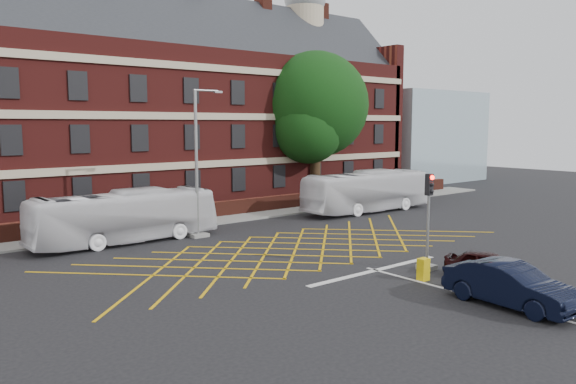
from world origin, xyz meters
TOP-DOWN VIEW (x-y plane):
  - ground at (0.00, 0.00)m, footprint 120.00×120.00m
  - victorian_building at (0.25, 22.00)m, footprint 51.00×12.17m
  - boundary_wall at (0.00, 13.00)m, footprint 56.00×0.50m
  - far_pavement at (0.00, 12.00)m, footprint 60.00×3.00m
  - glass_block at (34.00, 21.00)m, footprint 14.00×10.00m
  - box_junction_hatching at (0.00, 2.00)m, footprint 8.22×8.22m
  - stop_line at (0.00, -3.50)m, footprint 8.00×0.30m
  - centre_line at (0.00, -10.00)m, footprint 0.15×14.00m
  - bus_left at (-6.11, 9.14)m, footprint 10.29×2.52m
  - bus_right at (12.12, 8.18)m, footprint 10.96×3.01m
  - car_navy at (-0.03, -9.83)m, footprint 1.84×4.79m
  - car_maroon at (2.54, -7.40)m, footprint 2.44×3.77m
  - deciduous_tree at (13.74, 15.73)m, footprint 8.92×8.92m
  - traffic_light_near at (1.90, -4.81)m, footprint 0.70×0.70m
  - street_lamp at (-2.18, 8.05)m, footprint 2.25×1.00m
  - utility_cabinet at (0.33, -5.80)m, footprint 0.45×0.36m

SIDE VIEW (x-z plane):
  - ground at x=0.00m, z-range 0.00..0.00m
  - box_junction_hatching at x=0.00m, z-range 0.00..0.02m
  - stop_line at x=0.00m, z-range 0.00..0.02m
  - centre_line at x=0.00m, z-range 0.00..0.02m
  - far_pavement at x=0.00m, z-range 0.00..0.12m
  - utility_cabinet at x=0.33m, z-range 0.00..0.93m
  - boundary_wall at x=0.00m, z-range 0.00..1.10m
  - car_maroon at x=2.54m, z-range 0.00..1.19m
  - car_navy at x=-0.03m, z-range 0.00..1.56m
  - bus_left at x=-6.11m, z-range 0.00..2.86m
  - bus_right at x=12.12m, z-range 0.00..3.03m
  - traffic_light_near at x=1.90m, z-range -0.37..3.90m
  - street_lamp at x=-2.18m, z-range -1.35..7.02m
  - glass_block at x=34.00m, z-range 0.00..10.00m
  - deciduous_tree at x=13.74m, z-range 1.18..13.71m
  - victorian_building at x=0.25m, z-range -2.36..18.04m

